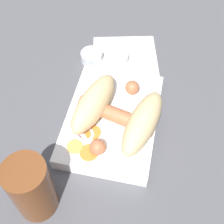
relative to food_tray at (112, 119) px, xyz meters
The scene contains 9 objects.
ground_plane 0.01m from the food_tray, ahead, with size 3.00×3.00×0.00m, color #4C4C51.
food_tray is the anchor object (origin of this frame).
bread_roll 0.04m from the food_tray, 45.21° to the left, with size 0.17×0.17×0.05m.
sausage 0.03m from the food_tray, 47.82° to the left, with size 0.17×0.15×0.03m.
pickled_veggies 0.07m from the food_tray, 28.68° to the right, with size 0.08×0.06×0.01m.
napkin 0.18m from the food_tray, behind, with size 0.17×0.17×0.00m.
condiment_cup_near 0.17m from the food_tray, behind, with size 0.05×0.05×0.02m.
condiment_cup_far 0.18m from the food_tray, 153.39° to the right, with size 0.05×0.05×0.02m.
drink_glass 0.20m from the food_tray, 25.30° to the right, with size 0.06×0.06×0.12m.
Camera 1 is at (0.33, 0.07, 0.50)m, focal length 50.00 mm.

